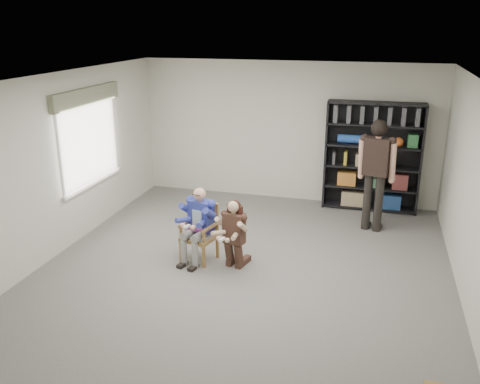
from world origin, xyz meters
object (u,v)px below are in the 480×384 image
(kneeling_woman, at_px, (233,235))
(bookshelf, at_px, (372,157))
(seated_man, at_px, (199,225))
(armchair, at_px, (199,233))
(standing_man, at_px, (375,177))

(kneeling_woman, bearing_deg, bookshelf, 72.99)
(seated_man, bearing_deg, kneeling_woman, 2.20)
(kneeling_woman, bearing_deg, armchair, -177.80)
(armchair, bearing_deg, kneeling_woman, 2.20)
(armchair, relative_size, standing_man, 0.46)
(bookshelf, xyz_separation_m, standing_man, (0.08, -1.08, -0.07))
(armchair, xyz_separation_m, standing_man, (2.54, 1.94, 0.53))
(armchair, relative_size, kneeling_woman, 0.84)
(armchair, bearing_deg, standing_man, 51.25)
(armchair, xyz_separation_m, kneeling_woman, (0.58, -0.12, 0.09))
(bookshelf, height_order, standing_man, bookshelf)
(armchair, xyz_separation_m, seated_man, (-0.00, -0.00, 0.14))
(bookshelf, relative_size, standing_man, 1.08)
(bookshelf, distance_m, standing_man, 1.09)
(kneeling_woman, bearing_deg, seated_man, -177.80)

